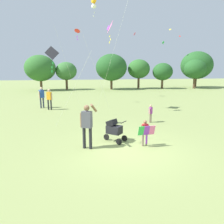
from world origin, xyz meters
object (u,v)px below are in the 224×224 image
child_with_butterfly_kite (145,131)px  person_sitting_far (42,96)px  person_adult_flyer (87,123)px  stroller (114,128)px  kite_adult_black (53,57)px  kite_orange_delta (94,5)px  kite_blue_high (77,32)px  kite_green_novelty (109,30)px  person_red_shirt (151,112)px  person_couple_left (49,98)px

child_with_butterfly_kite → person_sitting_far: size_ratio=0.63×
person_adult_flyer → child_with_butterfly_kite: bearing=-4.3°
person_adult_flyer → stroller: 1.46m
kite_adult_black → kite_orange_delta: 5.37m
person_sitting_far → kite_adult_black: bearing=-76.4°
child_with_butterfly_kite → kite_blue_high: (-2.29, 11.74, 5.70)m
kite_adult_black → child_with_butterfly_kite: bearing=-45.0°
kite_adult_black → kite_green_novelty: size_ratio=0.65×
child_with_butterfly_kite → person_adult_flyer: person_adult_flyer is taller
child_with_butterfly_kite → kite_adult_black: kite_adult_black is taller
kite_orange_delta → stroller: bearing=-89.0°
stroller → person_red_shirt: (2.89, 3.05, 0.04)m
kite_orange_delta → person_sitting_far: (-4.14, 3.34, -6.33)m
stroller → child_with_butterfly_kite: bearing=-34.7°
child_with_butterfly_kite → kite_orange_delta: kite_orange_delta is taller
person_adult_flyer → person_sitting_far: 10.58m
kite_adult_black → person_red_shirt: kite_adult_black is taller
kite_orange_delta → person_red_shirt: kite_orange_delta is taller
kite_green_novelty → kite_blue_high: bearing=122.6°
child_with_butterfly_kite → kite_green_novelty: (-0.04, 8.21, 5.40)m
kite_adult_black → kite_blue_high: 8.42m
person_red_shirt → person_sitting_far: person_sitting_far is taller
kite_blue_high → person_red_shirt: size_ratio=6.10×
person_adult_flyer → kite_orange_delta: (1.12, 6.80, 6.27)m
child_with_butterfly_kite → person_red_shirt: bearing=66.0°
person_adult_flyer → person_sitting_far: (-3.01, 10.14, -0.05)m
person_red_shirt → person_couple_left: bearing=139.6°
kite_blue_high → person_adult_flyer: bearing=-90.5°
kite_orange_delta → person_red_shirt: (3.00, -3.12, -6.72)m
kite_green_novelty → person_couple_left: 7.00m
person_adult_flyer → person_couple_left: 9.45m
kite_orange_delta → person_sitting_far: 8.26m
person_red_shirt → child_with_butterfly_kite: bearing=-114.0°
kite_orange_delta → person_couple_left: bearing=145.5°
kite_adult_black → person_sitting_far: kite_adult_black is taller
kite_blue_high → person_couple_left: 6.37m
kite_green_novelty → kite_blue_high: kite_green_novelty is taller
stroller → person_red_shirt: size_ratio=0.94×
person_red_shirt → person_couple_left: size_ratio=0.66×
stroller → person_adult_flyer: bearing=-152.7°
child_with_butterfly_kite → stroller: 1.43m
child_with_butterfly_kite → person_sitting_far: bearing=117.7°
person_adult_flyer → kite_blue_high: size_ratio=0.28×
person_sitting_far → person_couple_left: size_ratio=1.06×
child_with_butterfly_kite → kite_green_novelty: kite_green_novelty is taller
person_adult_flyer → kite_blue_high: 12.71m
kite_blue_high → stroller: bearing=-84.1°
kite_adult_black → kite_green_novelty: kite_green_novelty is taller
child_with_butterfly_kite → person_red_shirt: size_ratio=1.01×
person_adult_flyer → kite_blue_high: kite_blue_high is taller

